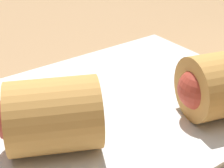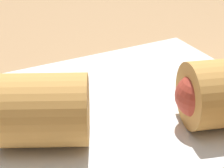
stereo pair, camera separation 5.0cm
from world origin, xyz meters
The scene contains 4 objects.
table_surface centered at (0.00, 0.00, 1.00)cm, with size 180.00×140.00×2.00cm.
serving_plate centered at (-0.24, 1.10, 2.76)cm, with size 32.45×24.21×1.50cm.
roll_front_left centered at (7.19, -5.87, 6.58)cm, with size 9.11×8.01×6.17cm.
roll_front_right centered at (-8.30, -1.09, 6.58)cm, with size 9.35×8.75×6.17cm.
Camera 2 is at (-14.61, -27.15, 23.41)cm, focal length 60.00 mm.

